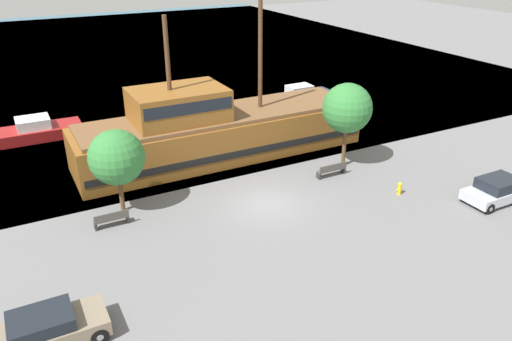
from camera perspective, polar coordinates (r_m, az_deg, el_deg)
name	(u,v)px	position (r m, az deg, el deg)	size (l,w,h in m)	color
ground_plane	(267,205)	(27.70, 1.22, -3.96)	(160.00, 160.00, 0.00)	slate
water_surface	(99,55)	(67.57, -17.53, 12.47)	(80.00, 80.00, 0.00)	#38667F
pirate_ship	(218,130)	(33.42, -4.37, 4.68)	(20.70, 5.01, 10.55)	brown
moored_boat_dockside	(39,130)	(40.11, -23.52, 4.26)	(5.75, 2.50, 1.59)	maroon
moored_boat_outer	(302,96)	(45.45, 5.31, 8.53)	(5.46, 1.97, 1.55)	#2D333D
parked_car_curb_front	(46,330)	(20.24, -22.92, -16.40)	(4.24, 1.89, 1.36)	#7F705B
parked_car_curb_mid	(499,190)	(31.01, 26.01, -1.97)	(4.26, 1.88, 1.37)	#B7BCC6
fire_hydrant	(400,188)	(29.80, 16.09, -1.92)	(0.42, 0.25, 0.76)	yellow
bench_promenade_east	(112,219)	(26.56, -16.18, -5.34)	(1.75, 0.45, 0.85)	#4C4742
bench_promenade_west	(332,170)	(31.13, 8.67, 0.10)	(1.97, 0.45, 0.85)	#4C4742
tree_row_east	(117,157)	(26.74, -15.65, 1.44)	(2.93, 2.93, 4.61)	brown
tree_row_mideast	(347,108)	(31.48, 10.38, 7.00)	(3.10, 3.10, 5.45)	brown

